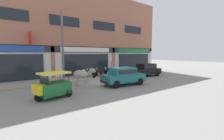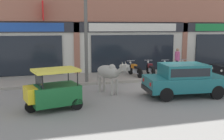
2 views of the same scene
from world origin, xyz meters
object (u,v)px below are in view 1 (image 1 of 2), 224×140
Objects in this scene: utility_pole at (63,47)px; pedestrian at (112,66)px; motorcycle_2 at (108,72)px; car_1 at (123,75)px; motorcycle_1 at (99,73)px; motorcycle_0 at (90,74)px; motorcycle_3 at (117,72)px; car_0 at (146,69)px; auto_rickshaw at (53,87)px; cow at (82,74)px.

pedestrian is at bearing 10.82° from utility_pole.
motorcycle_2 is at bearing -149.97° from pedestrian.
car_1 is 2.07× the size of motorcycle_1.
motorcycle_2 is 5.92m from utility_pole.
motorcycle_0 and motorcycle_1 have the same top height.
utility_pole is at bearing -173.92° from motorcycle_3.
utility_pole is (-3.73, 3.62, 2.32)m from car_1.
car_1 is 5.09m from motorcycle_3.
car_0 reaches higher than motorcycle_0.
pedestrian is (2.35, 4.78, 0.31)m from car_1.
pedestrian reaches higher than motorcycle_2.
utility_pole reaches higher than car_0.
auto_rickshaw is at bearing -150.93° from motorcycle_3.
cow reaches higher than motorcycle_1.
pedestrian is 6.51m from utility_pole.
motorcycle_3 is at bearing -4.02° from motorcycle_0.
cow is 4.12m from motorcycle_0.
car_1 is 5.69m from utility_pole.
car_1 is 1.75× the size of auto_rickshaw.
cow is 3.35m from car_1.
cow reaches higher than car_0.
cow is 1.10× the size of motorcycle_3.
motorcycle_0 is at bearing 52.75° from cow.
pedestrian reaches higher than car_1.
utility_pole is (-4.12, -0.89, 2.62)m from motorcycle_1.
auto_rickshaw is 0.36× the size of utility_pole.
motorcycle_0 is at bearing -175.33° from pedestrian.
car_1 is at bearing -22.58° from cow.
car_1 is (-5.33, -2.23, 0.00)m from car_0.
utility_pole is at bearing 105.42° from cow.
utility_pole is at bearing 135.90° from car_1.
motorcycle_3 is at bearing 27.50° from cow.
car_1 is 2.33× the size of pedestrian.
motorcycle_0 is (2.47, 3.25, -0.48)m from cow.
pedestrian is at bearing 8.03° from motorcycle_1.
motorcycle_1 is at bearing -171.97° from pedestrian.
cow is at bearing -137.21° from motorcycle_1.
auto_rickshaw is (-5.71, -0.38, -0.15)m from car_1.
auto_rickshaw is 1.18× the size of motorcycle_0.
cow reaches higher than motorcycle_2.
motorcycle_1 is at bearing 175.10° from motorcycle_3.
cow reaches higher than auto_rickshaw.
car_0 is (8.42, 0.94, -0.19)m from cow.
auto_rickshaw is at bearing -141.33° from motorcycle_1.
motorcycle_2 is at bearing 33.20° from cow.
motorcycle_1 is 0.30× the size of utility_pole.
motorcycle_0 is (-5.95, 2.31, -0.29)m from car_0.
motorcycle_3 is (8.42, 4.68, -0.14)m from auto_rickshaw.
motorcycle_0 is at bearing 178.03° from motorcycle_1.
motorcycle_1 is (1.00, -0.03, 0.00)m from motorcycle_0.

